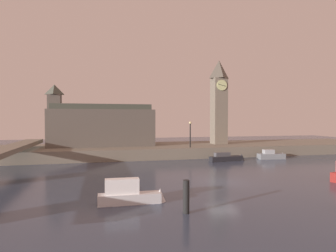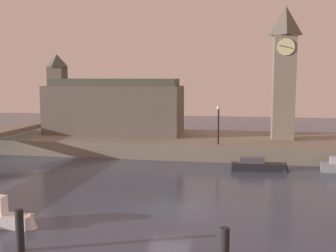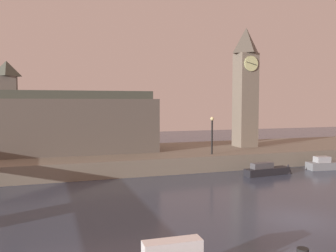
{
  "view_description": "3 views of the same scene",
  "coord_description": "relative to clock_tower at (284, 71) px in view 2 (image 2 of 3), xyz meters",
  "views": [
    {
      "loc": [
        -10.41,
        -23.0,
        5.43
      ],
      "look_at": [
        -1.38,
        14.74,
        4.52
      ],
      "focal_mm": 30.73,
      "sensor_mm": 36.0,
      "label": 1
    },
    {
      "loc": [
        4.24,
        -23.85,
        7.83
      ],
      "look_at": [
        -3.06,
        16.38,
        3.01
      ],
      "focal_mm": 44.57,
      "sensor_mm": 36.0,
      "label": 2
    },
    {
      "loc": [
        -13.22,
        -16.63,
        6.59
      ],
      "look_at": [
        -1.99,
        16.91,
        4.22
      ],
      "focal_mm": 39.07,
      "sensor_mm": 36.0,
      "label": 3
    }
  ],
  "objects": [
    {
      "name": "mooring_post_left",
      "position": [
        -13.77,
        -27.06,
        -7.44
      ],
      "size": [
        0.38,
        0.38,
        1.93
      ],
      "primitive_type": "cylinder",
      "color": "black",
      "rests_on": "ground"
    },
    {
      "name": "clock_tower",
      "position": [
        0.0,
        0.0,
        0.0
      ],
      "size": [
        2.38,
        2.42,
        13.32
      ],
      "color": "slate",
      "rests_on": "far_embankment"
    },
    {
      "name": "far_embankment",
      "position": [
        -8.2,
        0.2,
        -7.65
      ],
      "size": [
        70.0,
        12.0,
        1.5
      ],
      "primitive_type": "cube",
      "color": "slate",
      "rests_on": "ground"
    },
    {
      "name": "boat_barge_dark",
      "position": [
        -2.3,
        -8.49,
        -7.98
      ],
      "size": [
        4.99,
        1.44,
        1.35
      ],
      "color": "#232328",
      "rests_on": "ground"
    },
    {
      "name": "parliament_hall",
      "position": [
        -18.58,
        0.9,
        -3.89
      ],
      "size": [
        15.14,
        5.22,
        8.89
      ],
      "color": "#5B544C",
      "rests_on": "far_embankment"
    },
    {
      "name": "ground_plane",
      "position": [
        -8.2,
        -19.8,
        -8.4
      ],
      "size": [
        120.0,
        120.0,
        0.0
      ],
      "primitive_type": "plane",
      "color": "#384256"
    },
    {
      "name": "streetlamp",
      "position": [
        -6.25,
        -4.51,
        -4.62
      ],
      "size": [
        0.36,
        0.36,
        3.62
      ],
      "color": "black",
      "rests_on": "far_embankment"
    }
  ]
}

